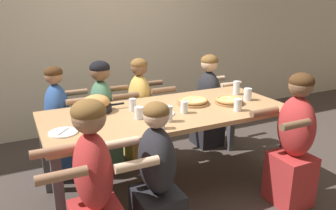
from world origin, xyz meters
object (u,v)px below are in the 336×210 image
at_px(empty_plate_a, 63,132).
at_px(diner_near_left, 94,195).
at_px(skillet_bowl, 96,104).
at_px(diner_far_left, 60,128).
at_px(diner_far_midleft, 103,119).
at_px(diner_near_right, 293,146).
at_px(drinking_glass_g, 161,122).
at_px(pizza_board_main, 193,101).
at_px(pizza_board_second, 229,101).
at_px(drinking_glass_e, 133,105).
at_px(diner_near_midleft, 156,186).
at_px(drinking_glass_b, 236,89).
at_px(diner_far_center, 141,115).
at_px(diner_far_right, 208,104).
at_px(drinking_glass_d, 248,95).
at_px(drinking_glass_c, 238,106).
at_px(drinking_glass_a, 139,113).
at_px(drinking_glass_f, 169,114).
at_px(drinking_glass_h, 184,108).
at_px(empty_plate_b, 161,114).

relative_size(empty_plate_a, diner_near_left, 0.18).
bearing_deg(skillet_bowl, diner_far_left, 121.84).
height_order(skillet_bowl, diner_far_midleft, diner_far_midleft).
bearing_deg(diner_near_right, empty_plate_a, 72.86).
bearing_deg(skillet_bowl, drinking_glass_g, -61.91).
relative_size(pizza_board_main, diner_near_left, 0.26).
xyz_separation_m(pizza_board_second, drinking_glass_e, (-0.93, 0.20, 0.02)).
relative_size(drinking_glass_e, diner_near_midleft, 0.10).
relative_size(drinking_glass_b, diner_far_center, 0.12).
distance_m(drinking_glass_b, diner_far_midleft, 1.47).
height_order(pizza_board_main, diner_far_right, diner_far_right).
xyz_separation_m(drinking_glass_b, drinking_glass_d, (-0.03, -0.23, -0.01)).
height_order(pizza_board_main, diner_near_midleft, diner_near_midleft).
relative_size(pizza_board_second, drinking_glass_d, 2.29).
height_order(drinking_glass_c, diner_near_right, diner_near_right).
xyz_separation_m(pizza_board_main, diner_far_left, (-1.19, 0.64, -0.30)).
distance_m(pizza_board_main, drinking_glass_c, 0.44).
height_order(diner_far_right, diner_far_left, diner_far_left).
height_order(pizza_board_main, drinking_glass_a, drinking_glass_a).
xyz_separation_m(empty_plate_a, drinking_glass_f, (0.83, -0.12, 0.06)).
bearing_deg(drinking_glass_a, diner_far_right, 33.37).
bearing_deg(diner_far_center, diner_near_midleft, -17.41).
distance_m(drinking_glass_c, diner_far_midleft, 1.44).
distance_m(skillet_bowl, empty_plate_a, 0.54).
xyz_separation_m(drinking_glass_a, drinking_glass_h, (0.42, -0.04, -0.00)).
relative_size(empty_plate_a, diner_far_right, 0.19).
bearing_deg(drinking_glass_g, diner_near_left, -152.75).
distance_m(empty_plate_b, drinking_glass_a, 0.22).
height_order(pizza_board_main, diner_far_center, diner_far_center).
relative_size(empty_plate_a, drinking_glass_c, 1.98).
bearing_deg(drinking_glass_e, diner_far_center, 62.67).
bearing_deg(pizza_board_main, drinking_glass_b, 9.17).
bearing_deg(diner_far_center, empty_plate_b, -8.19).
relative_size(drinking_glass_c, diner_far_midleft, 0.09).
bearing_deg(diner_near_right, drinking_glass_a, 62.66).
bearing_deg(drinking_glass_b, diner_far_right, 89.31).
relative_size(drinking_glass_e, drinking_glass_f, 0.85).
bearing_deg(drinking_glass_b, diner_far_left, 163.00).
distance_m(skillet_bowl, drinking_glass_f, 0.70).
xyz_separation_m(pizza_board_main, diner_near_left, (-1.18, -0.78, -0.26)).
xyz_separation_m(drinking_glass_d, diner_far_midleft, (-1.29, 0.77, -0.30)).
distance_m(empty_plate_b, diner_far_left, 1.14).
bearing_deg(diner_far_right, diner_far_midleft, -90.00).
xyz_separation_m(empty_plate_b, drinking_glass_e, (-0.19, 0.20, 0.04)).
xyz_separation_m(drinking_glass_c, diner_near_midleft, (-1.00, -0.42, -0.34)).
xyz_separation_m(pizza_board_second, drinking_glass_f, (-0.76, -0.20, 0.04)).
xyz_separation_m(pizza_board_main, drinking_glass_a, (-0.63, -0.17, 0.02)).
bearing_deg(drinking_glass_e, empty_plate_b, -47.12).
bearing_deg(empty_plate_b, pizza_board_second, -0.07).
height_order(drinking_glass_a, drinking_glass_e, drinking_glass_e).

